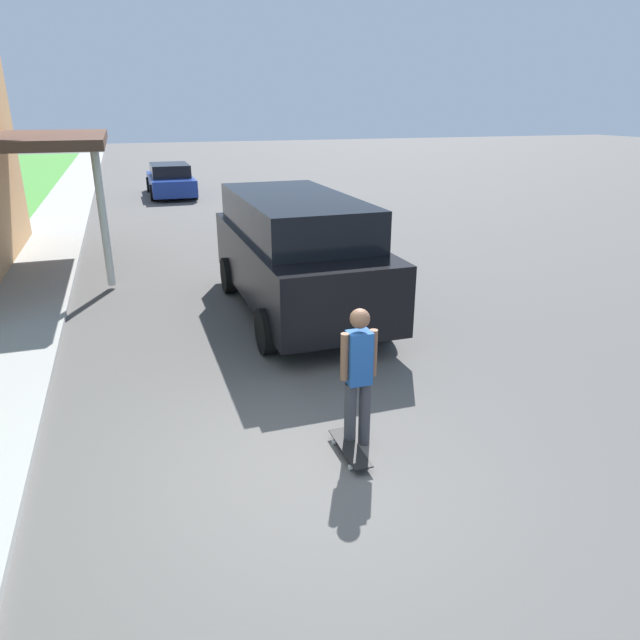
# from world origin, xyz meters

# --- Properties ---
(ground_plane) EXTENTS (120.00, 120.00, 0.00)m
(ground_plane) POSITION_xyz_m (0.00, 0.00, 0.00)
(ground_plane) COLOR #54514F
(sidewalk) EXTENTS (1.80, 80.00, 0.10)m
(sidewalk) POSITION_xyz_m (-3.60, 6.00, 0.05)
(sidewalk) COLOR #9E9E99
(sidewalk) RESTS_ON ground_plane
(suv_parked) EXTENTS (2.14, 5.19, 2.10)m
(suv_parked) POSITION_xyz_m (1.29, 4.82, 1.15)
(suv_parked) COLOR black
(suv_parked) RESTS_ON ground_plane
(car_down_street) EXTENTS (1.85, 4.42, 1.31)m
(car_down_street) POSITION_xyz_m (0.42, 20.58, 0.63)
(car_down_street) COLOR navy
(car_down_street) RESTS_ON ground_plane
(skateboarder) EXTENTS (0.41, 0.21, 1.60)m
(skateboarder) POSITION_xyz_m (0.68, 0.39, 0.88)
(skateboarder) COLOR #38383D
(skateboarder) RESTS_ON ground_plane
(skateboard) EXTENTS (0.22, 0.81, 0.10)m
(skateboard) POSITION_xyz_m (0.53, 0.22, 0.08)
(skateboard) COLOR black
(skateboard) RESTS_ON ground_plane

